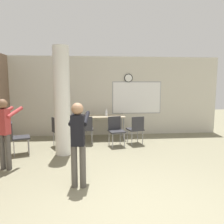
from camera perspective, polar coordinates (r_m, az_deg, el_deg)
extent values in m
plane|color=gray|center=(3.40, 6.07, -25.78)|extent=(24.00, 24.00, 0.00)
cube|color=beige|center=(7.88, -0.81, 4.13)|extent=(8.00, 0.12, 2.80)
cylinder|color=black|center=(7.88, 4.33, 8.84)|extent=(0.30, 0.03, 0.30)
cylinder|color=white|center=(7.86, 4.34, 8.84)|extent=(0.25, 0.01, 0.25)
cube|color=#99999E|center=(7.96, 6.46, 3.76)|extent=(1.78, 0.01, 1.16)
cube|color=white|center=(7.95, 6.47, 3.75)|extent=(1.72, 0.02, 1.10)
cylinder|color=silver|center=(5.77, -12.90, 2.70)|extent=(0.41, 0.41, 2.80)
cube|color=tan|center=(7.39, -2.35, -1.13)|extent=(1.45, 0.68, 0.03)
cylinder|color=gray|center=(7.18, -7.58, -4.57)|extent=(0.04, 0.04, 0.74)
cylinder|color=gray|center=(7.24, 3.06, -4.41)|extent=(0.04, 0.04, 0.74)
cylinder|color=gray|center=(7.73, -7.39, -3.70)|extent=(0.04, 0.04, 0.74)
cylinder|color=gray|center=(7.79, 2.49, -3.56)|extent=(0.04, 0.04, 0.74)
cylinder|color=silver|center=(7.33, -1.47, -0.40)|extent=(0.08, 0.08, 0.17)
cylinder|color=silver|center=(7.31, -1.48, 0.55)|extent=(0.03, 0.03, 0.07)
cube|color=#2D2D33|center=(6.81, 6.01, -4.51)|extent=(0.53, 0.53, 0.04)
cube|color=#2D2D33|center=(6.59, 6.78, -2.99)|extent=(0.39, 0.12, 0.40)
cylinder|color=#99999E|center=(7.10, 6.70, -5.98)|extent=(0.02, 0.02, 0.43)
cylinder|color=#99999E|center=(6.96, 4.00, -6.23)|extent=(0.02, 0.02, 0.43)
cylinder|color=#99999E|center=(6.79, 8.01, -6.63)|extent=(0.02, 0.02, 0.43)
cylinder|color=#99999E|center=(6.64, 5.22, -6.92)|extent=(0.02, 0.02, 0.43)
cube|color=#2D2D33|center=(6.69, -13.10, -4.90)|extent=(0.60, 0.60, 0.04)
cube|color=#2D2D33|center=(6.58, -14.83, -3.21)|extent=(0.22, 0.36, 0.40)
cylinder|color=#99999E|center=(6.64, -11.02, -7.01)|extent=(0.02, 0.02, 0.43)
cylinder|color=#99999E|center=(6.97, -12.17, -6.36)|extent=(0.02, 0.02, 0.43)
cylinder|color=#99999E|center=(6.52, -13.97, -7.38)|extent=(0.02, 0.02, 0.43)
cylinder|color=#99999E|center=(6.85, -14.99, -6.69)|extent=(0.02, 0.02, 0.43)
cube|color=#2D2D33|center=(6.26, -22.72, -6.16)|extent=(0.56, 0.56, 0.04)
cube|color=#2D2D33|center=(6.21, -24.71, -4.28)|extent=(0.16, 0.38, 0.40)
cylinder|color=#99999E|center=(6.15, -20.85, -8.56)|extent=(0.02, 0.02, 0.43)
cylinder|color=#99999E|center=(6.49, -21.07, -7.72)|extent=(0.02, 0.02, 0.43)
cylinder|color=#99999E|center=(6.14, -24.24, -8.76)|extent=(0.02, 0.02, 0.43)
cylinder|color=#99999E|center=(6.49, -24.27, -7.91)|extent=(0.02, 0.02, 0.43)
cube|color=#2D2D33|center=(6.50, 1.21, -5.07)|extent=(0.53, 0.53, 0.04)
cube|color=#2D2D33|center=(6.64, 0.63, -2.85)|extent=(0.39, 0.12, 0.40)
cylinder|color=#99999E|center=(6.33, 0.20, -7.59)|extent=(0.02, 0.02, 0.43)
cylinder|color=#99999E|center=(6.45, 3.26, -7.32)|extent=(0.02, 0.02, 0.43)
cylinder|color=#99999E|center=(6.66, -0.78, -6.82)|extent=(0.02, 0.02, 0.43)
cylinder|color=#99999E|center=(6.78, 2.14, -6.59)|extent=(0.02, 0.02, 0.43)
cube|color=#2D2D33|center=(6.86, -6.81, -4.44)|extent=(0.45, 0.45, 0.04)
cube|color=#2D2D33|center=(6.62, -6.85, -2.94)|extent=(0.40, 0.04, 0.40)
cylinder|color=#99999E|center=(7.09, -5.31, -5.98)|extent=(0.02, 0.02, 0.43)
cylinder|color=#99999E|center=(7.09, -8.23, -6.02)|extent=(0.02, 0.02, 0.43)
cylinder|color=#99999E|center=(6.74, -5.25, -6.69)|extent=(0.02, 0.02, 0.43)
cylinder|color=#99999E|center=(6.74, -8.33, -6.73)|extent=(0.02, 0.02, 0.43)
cylinder|color=#514C47|center=(5.28, -25.45, -9.46)|extent=(0.11, 0.11, 0.78)
cylinder|color=#514C47|center=(5.38, -26.73, -9.24)|extent=(0.11, 0.11, 0.78)
cube|color=#B23838|center=(5.19, -26.52, -2.29)|extent=(0.27, 0.24, 0.55)
sphere|color=brown|center=(5.14, -26.77, 1.90)|extent=(0.21, 0.21, 0.21)
cylinder|color=#B23838|center=(5.25, -24.04, -0.07)|extent=(0.24, 0.49, 0.22)
cylinder|color=#B23838|center=(5.41, -26.12, 0.02)|extent=(0.24, 0.49, 0.22)
cylinder|color=#514C47|center=(4.06, -7.63, -13.91)|extent=(0.11, 0.11, 0.77)
cylinder|color=#514C47|center=(4.09, -9.82, -13.82)|extent=(0.11, 0.11, 0.77)
cube|color=black|center=(3.88, -8.93, -4.73)|extent=(0.24, 0.20, 0.55)
sphere|color=#997051|center=(3.82, -9.04, 0.84)|extent=(0.21, 0.21, 0.21)
cylinder|color=black|center=(4.04, -6.72, -1.64)|extent=(0.13, 0.49, 0.22)
cylinder|color=black|center=(4.08, -10.17, -1.61)|extent=(0.13, 0.49, 0.22)
cube|color=white|center=(4.30, -9.62, -1.14)|extent=(0.05, 0.13, 0.04)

